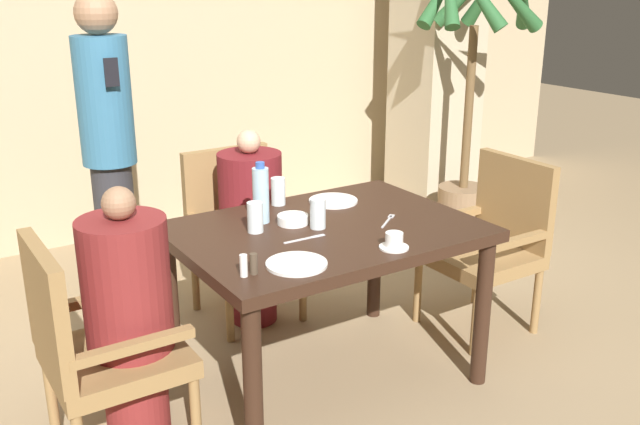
# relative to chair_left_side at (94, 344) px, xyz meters

# --- Properties ---
(ground_plane) EXTENTS (16.00, 16.00, 0.00)m
(ground_plane) POSITION_rel_chair_left_side_xyz_m (1.00, 0.00, -0.47)
(ground_plane) COLOR #9E8460
(wall_back) EXTENTS (8.00, 0.06, 2.80)m
(wall_back) POSITION_rel_chair_left_side_xyz_m (1.00, 2.35, 0.93)
(wall_back) COLOR tan
(wall_back) RESTS_ON ground_plane
(pillar_stone) EXTENTS (0.52, 0.52, 2.70)m
(pillar_stone) POSITION_rel_chair_left_side_xyz_m (3.13, 1.75, 0.88)
(pillar_stone) COLOR #BCAD8E
(pillar_stone) RESTS_ON ground_plane
(dining_table) EXTENTS (1.24, 0.90, 0.73)m
(dining_table) POSITION_rel_chair_left_side_xyz_m (1.00, 0.00, 0.16)
(dining_table) COLOR #331E14
(dining_table) RESTS_ON ground_plane
(chair_left_side) EXTENTS (0.49, 0.49, 0.87)m
(chair_left_side) POSITION_rel_chair_left_side_xyz_m (0.00, 0.00, 0.00)
(chair_left_side) COLOR olive
(chair_left_side) RESTS_ON ground_plane
(diner_in_left_chair) EXTENTS (0.32, 0.32, 1.04)m
(diner_in_left_chair) POSITION_rel_chair_left_side_xyz_m (0.14, 0.00, 0.06)
(diner_in_left_chair) COLOR maroon
(diner_in_left_chair) RESTS_ON ground_plane
(chair_far_side) EXTENTS (0.49, 0.49, 0.87)m
(chair_far_side) POSITION_rel_chair_left_side_xyz_m (1.00, 0.83, 0.00)
(chair_far_side) COLOR olive
(chair_far_side) RESTS_ON ground_plane
(diner_in_far_chair) EXTENTS (0.32, 0.32, 1.02)m
(diner_in_far_chair) POSITION_rel_chair_left_side_xyz_m (1.00, 0.69, 0.05)
(diner_in_far_chair) COLOR maroon
(diner_in_far_chair) RESTS_ON ground_plane
(chair_right_side) EXTENTS (0.49, 0.49, 0.87)m
(chair_right_side) POSITION_rel_chair_left_side_xyz_m (2.00, 0.00, 0.00)
(chair_right_side) COLOR olive
(chair_right_side) RESTS_ON ground_plane
(standing_host) EXTENTS (0.28, 0.32, 1.66)m
(standing_host) POSITION_rel_chair_left_side_xyz_m (0.50, 1.34, 0.42)
(standing_host) COLOR #2D2D33
(standing_host) RESTS_ON ground_plane
(potted_palm) EXTENTS (0.83, 0.88, 2.04)m
(potted_palm) POSITION_rel_chair_left_side_xyz_m (2.92, 1.14, 0.54)
(potted_palm) COLOR #896B4C
(potted_palm) RESTS_ON ground_plane
(plate_main_left) EXTENTS (0.23, 0.23, 0.01)m
(plate_main_left) POSITION_rel_chair_left_side_xyz_m (0.68, -0.29, 0.26)
(plate_main_left) COLOR white
(plate_main_left) RESTS_ON dining_table
(plate_main_right) EXTENTS (0.23, 0.23, 0.01)m
(plate_main_right) POSITION_rel_chair_left_side_xyz_m (1.21, 0.27, 0.26)
(plate_main_right) COLOR white
(plate_main_right) RESTS_ON dining_table
(teacup_with_saucer) EXTENTS (0.12, 0.12, 0.06)m
(teacup_with_saucer) POSITION_rel_chair_left_side_xyz_m (1.09, -0.35, 0.29)
(teacup_with_saucer) COLOR white
(teacup_with_saucer) RESTS_ON dining_table
(bowl_small) EXTENTS (0.13, 0.13, 0.04)m
(bowl_small) POSITION_rel_chair_left_side_xyz_m (0.90, 0.11, 0.28)
(bowl_small) COLOR white
(bowl_small) RESTS_ON dining_table
(water_bottle) EXTENTS (0.07, 0.07, 0.26)m
(water_bottle) POSITION_rel_chair_left_side_xyz_m (0.80, 0.20, 0.38)
(water_bottle) COLOR #A3C6DB
(water_bottle) RESTS_ON dining_table
(glass_tall_near) EXTENTS (0.07, 0.07, 0.13)m
(glass_tall_near) POSITION_rel_chair_left_side_xyz_m (0.98, 0.37, 0.32)
(glass_tall_near) COLOR silver
(glass_tall_near) RESTS_ON dining_table
(glass_tall_mid) EXTENTS (0.07, 0.07, 0.13)m
(glass_tall_mid) POSITION_rel_chair_left_side_xyz_m (0.96, 0.01, 0.32)
(glass_tall_mid) COLOR silver
(glass_tall_mid) RESTS_ON dining_table
(glass_tall_far) EXTENTS (0.07, 0.07, 0.13)m
(glass_tall_far) POSITION_rel_chair_left_side_xyz_m (0.72, 0.10, 0.32)
(glass_tall_far) COLOR silver
(glass_tall_far) RESTS_ON dining_table
(salt_shaker) EXTENTS (0.03, 0.03, 0.08)m
(salt_shaker) POSITION_rel_chair_left_side_xyz_m (0.47, -0.28, 0.30)
(salt_shaker) COLOR white
(salt_shaker) RESTS_ON dining_table
(pepper_shaker) EXTENTS (0.03, 0.03, 0.08)m
(pepper_shaker) POSITION_rel_chair_left_side_xyz_m (0.51, -0.28, 0.30)
(pepper_shaker) COLOR #4C3D2D
(pepper_shaker) RESTS_ON dining_table
(fork_beside_plate) EXTENTS (0.15, 0.12, 0.00)m
(fork_beside_plate) POSITION_rel_chair_left_side_xyz_m (1.27, -0.08, 0.26)
(fork_beside_plate) COLOR silver
(fork_beside_plate) RESTS_ON dining_table
(knife_beside_plate) EXTENTS (0.19, 0.02, 0.00)m
(knife_beside_plate) POSITION_rel_chair_left_side_xyz_m (0.85, -0.08, 0.26)
(knife_beside_plate) COLOR silver
(knife_beside_plate) RESTS_ON dining_table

